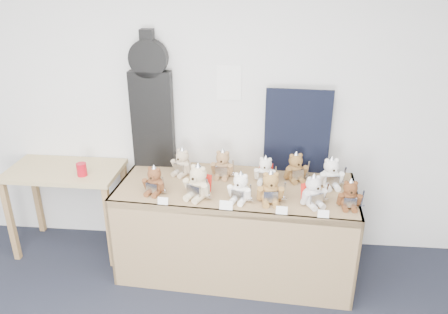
# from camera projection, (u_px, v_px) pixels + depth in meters

# --- Properties ---
(room_shell) EXTENTS (6.00, 6.00, 6.00)m
(room_shell) POSITION_uv_depth(u_px,v_px,m) (229.00, 83.00, 3.70)
(room_shell) COLOR white
(room_shell) RESTS_ON floor
(display_table) EXTENTS (2.00, 0.94, 0.81)m
(display_table) POSITION_uv_depth(u_px,v_px,m) (235.00, 209.00, 3.58)
(display_table) COLOR olive
(display_table) RESTS_ON floor
(side_table) EXTENTS (1.00, 0.57, 0.82)m
(side_table) POSITION_uv_depth(u_px,v_px,m) (66.00, 182.00, 3.92)
(side_table) COLOR #A18857
(side_table) RESTS_ON floor
(guitar_case) EXTENTS (0.36, 0.11, 1.20)m
(guitar_case) POSITION_uv_depth(u_px,v_px,m) (151.00, 102.00, 3.75)
(guitar_case) COLOR black
(guitar_case) RESTS_ON display_table
(navy_board) EXTENTS (0.55, 0.05, 0.74)m
(navy_board) POSITION_uv_depth(u_px,v_px,m) (297.00, 132.00, 3.70)
(navy_board) COLOR black
(navy_board) RESTS_ON display_table
(red_cup) EXTENTS (0.08, 0.08, 0.11)m
(red_cup) POSITION_uv_depth(u_px,v_px,m) (82.00, 169.00, 3.72)
(red_cup) COLOR #B10B1B
(red_cup) RESTS_ON side_table
(teddy_front_far_left) EXTENTS (0.21, 0.19, 0.25)m
(teddy_front_far_left) POSITION_uv_depth(u_px,v_px,m) (154.00, 181.00, 3.44)
(teddy_front_far_left) COLOR brown
(teddy_front_far_left) RESTS_ON display_table
(teddy_front_left) EXTENTS (0.25, 0.25, 0.31)m
(teddy_front_left) POSITION_uv_depth(u_px,v_px,m) (198.00, 183.00, 3.37)
(teddy_front_left) COLOR beige
(teddy_front_left) RESTS_ON display_table
(teddy_front_centre) EXTENTS (0.21, 0.20, 0.26)m
(teddy_front_centre) POSITION_uv_depth(u_px,v_px,m) (240.00, 188.00, 3.33)
(teddy_front_centre) COLOR white
(teddy_front_centre) RESTS_ON display_table
(teddy_front_right) EXTENTS (0.24, 0.19, 0.29)m
(teddy_front_right) POSITION_uv_depth(u_px,v_px,m) (270.00, 189.00, 3.30)
(teddy_front_right) COLOR olive
(teddy_front_right) RESTS_ON display_table
(teddy_front_far_right) EXTENTS (0.23, 0.22, 0.27)m
(teddy_front_far_right) POSITION_uv_depth(u_px,v_px,m) (313.00, 192.00, 3.27)
(teddy_front_far_right) COLOR silver
(teddy_front_far_right) RESTS_ON display_table
(teddy_front_end) EXTENTS (0.20, 0.16, 0.25)m
(teddy_front_end) POSITION_uv_depth(u_px,v_px,m) (350.00, 195.00, 3.24)
(teddy_front_end) COLOR brown
(teddy_front_end) RESTS_ON display_table
(teddy_back_left) EXTENTS (0.21, 0.21, 0.26)m
(teddy_back_left) POSITION_uv_depth(u_px,v_px,m) (182.00, 163.00, 3.76)
(teddy_back_left) COLOR #C0AB8C
(teddy_back_left) RESTS_ON display_table
(teddy_back_centre_left) EXTENTS (0.22, 0.19, 0.27)m
(teddy_back_centre_left) POSITION_uv_depth(u_px,v_px,m) (223.00, 165.00, 3.71)
(teddy_back_centre_left) COLOR #9A744D
(teddy_back_centre_left) RESTS_ON display_table
(teddy_back_centre_right) EXTENTS (0.20, 0.18, 0.25)m
(teddy_back_centre_right) POSITION_uv_depth(u_px,v_px,m) (265.00, 171.00, 3.63)
(teddy_back_centre_right) COLOR white
(teddy_back_centre_right) RESTS_ON display_table
(teddy_back_right) EXTENTS (0.23, 0.21, 0.27)m
(teddy_back_right) POSITION_uv_depth(u_px,v_px,m) (296.00, 168.00, 3.65)
(teddy_back_right) COLOR brown
(teddy_back_right) RESTS_ON display_table
(teddy_back_end) EXTENTS (0.24, 0.20, 0.28)m
(teddy_back_end) POSITION_uv_depth(u_px,v_px,m) (331.00, 174.00, 3.54)
(teddy_back_end) COLOR white
(teddy_back_end) RESTS_ON display_table
(entry_card_a) EXTENTS (0.08, 0.02, 0.06)m
(entry_card_a) POSITION_uv_depth(u_px,v_px,m) (163.00, 201.00, 3.30)
(entry_card_a) COLOR white
(entry_card_a) RESTS_ON display_table
(entry_card_b) EXTENTS (0.10, 0.03, 0.07)m
(entry_card_b) POSITION_uv_depth(u_px,v_px,m) (226.00, 205.00, 3.22)
(entry_card_b) COLOR white
(entry_card_b) RESTS_ON display_table
(entry_card_c) EXTENTS (0.09, 0.02, 0.06)m
(entry_card_c) POSITION_uv_depth(u_px,v_px,m) (282.00, 210.00, 3.17)
(entry_card_c) COLOR white
(entry_card_c) RESTS_ON display_table
(entry_card_d) EXTENTS (0.08, 0.02, 0.06)m
(entry_card_d) POSITION_uv_depth(u_px,v_px,m) (323.00, 214.00, 3.12)
(entry_card_d) COLOR white
(entry_card_d) RESTS_ON display_table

